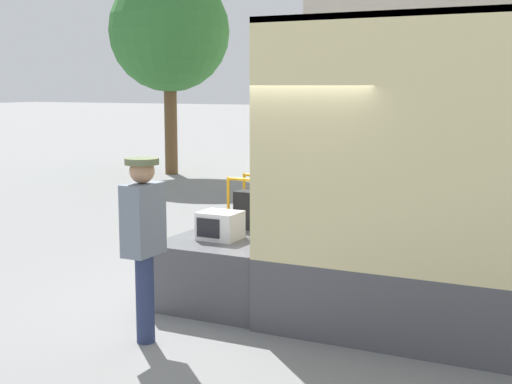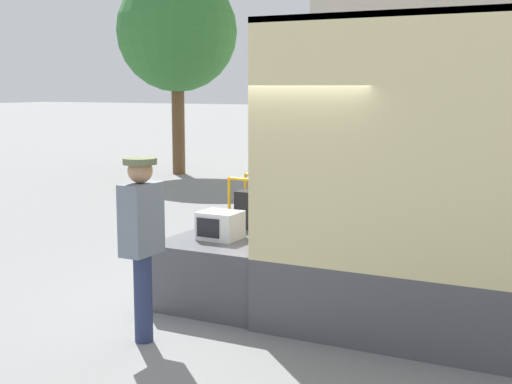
% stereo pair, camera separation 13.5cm
% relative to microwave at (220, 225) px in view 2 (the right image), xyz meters
% --- Properties ---
extents(ground_plane, '(160.00, 160.00, 0.00)m').
position_rel_microwave_xyz_m(ground_plane, '(0.74, 0.36, -0.92)').
color(ground_plane, gray).
extents(tailgate_deck, '(1.32, 2.03, 0.76)m').
position_rel_microwave_xyz_m(tailgate_deck, '(0.08, 0.36, -0.54)').
color(tailgate_deck, '#4C4C51').
rests_on(tailgate_deck, ground).
extents(microwave, '(0.45, 0.40, 0.32)m').
position_rel_microwave_xyz_m(microwave, '(0.00, 0.00, 0.00)').
color(microwave, white).
rests_on(microwave, tailgate_deck).
extents(portable_generator, '(0.68, 0.46, 0.64)m').
position_rel_microwave_xyz_m(portable_generator, '(0.15, 0.76, 0.08)').
color(portable_generator, black).
rests_on(portable_generator, tailgate_deck).
extents(worker_person, '(0.33, 0.44, 1.82)m').
position_rel_microwave_xyz_m(worker_person, '(-0.04, -1.44, 0.21)').
color(worker_person, navy).
rests_on(worker_person, ground).
extents(street_tree, '(3.37, 3.37, 5.69)m').
position_rel_microwave_xyz_m(street_tree, '(-7.27, 10.11, 3.07)').
color(street_tree, brown).
rests_on(street_tree, ground).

